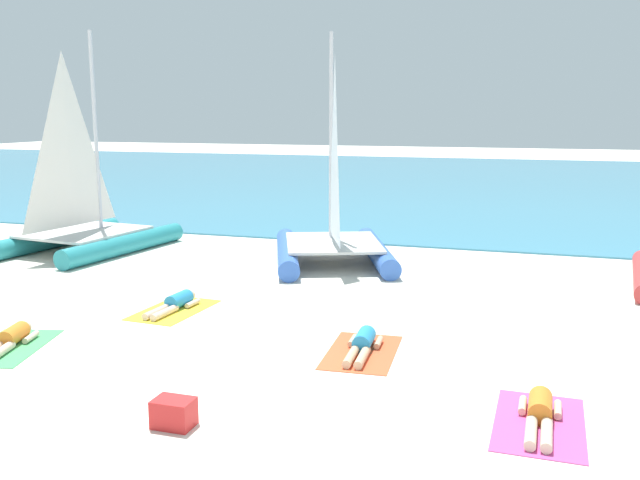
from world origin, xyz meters
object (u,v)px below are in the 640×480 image
Objects in this scene: sailboat_teal at (86,220)px; sailboat_blue at (333,230)px; towel_leftmost at (9,347)px; sunbather_center_right at (363,344)px; towel_center_right at (362,352)px; cooler_box at (174,413)px; towel_rightmost at (539,423)px; sunbather_rightmost at (540,412)px; sunbather_leftmost at (10,339)px; towel_center_left at (174,310)px; sunbather_center_left at (175,303)px.

sailboat_blue is (7.05, 0.65, -0.03)m from sailboat_teal.
towel_leftmost is 5.92m from sunbather_center_right.
cooler_box reaches higher than towel_center_right.
sailboat_teal is 3.21× the size of towel_rightmost.
towel_leftmost is 1.00× the size of towel_rightmost.
sailboat_blue is 3.10× the size of towel_rightmost.
towel_center_right is 1.22× the size of sunbather_rightmost.
sailboat_blue reaches higher than towel_center_right.
towel_rightmost is at bearing -17.31° from sunbather_leftmost.
towel_center_left is at bearing -33.40° from sailboat_teal.
sunbather_rightmost is 3.12× the size of cooler_box.
towel_rightmost is (5.22, -8.35, -0.87)m from sailboat_blue.
sunbather_center_right is 0.82× the size of towel_rightmost.
towel_center_left is at bearing -90.00° from sunbather_center_left.
sunbather_leftmost is at bearing 104.65° from towel_leftmost.
towel_leftmost is (3.78, -7.37, -0.90)m from sailboat_teal.
sunbather_rightmost reaches higher than towel_center_left.
towel_leftmost is at bearing -114.11° from sunbather_center_left.
cooler_box is (-4.37, -1.46, 0.17)m from towel_rightmost.
cooler_box is (-1.57, -3.42, 0.05)m from sunbather_center_right.
towel_center_left and towel_rightmost have the same top height.
sailboat_teal reaches higher than sunbather_center_right.
towel_center_left is at bearing 157.01° from sunbather_rightmost.
towel_center_left is 4.34m from sunbather_center_right.
sailboat_blue is 9.82m from sunbather_rightmost.
sunbather_leftmost reaches higher than towel_rightmost.
towel_rightmost is at bearing 18.48° from cooler_box.
towel_leftmost is at bearing -133.55° from sailboat_blue.
towel_center_right is at bearing 147.74° from sunbather_rightmost.
sailboat_teal is 11.10m from sunbather_center_right.
sunbather_leftmost and sunbather_center_left have the same top height.
sailboat_teal is at bearing 102.59° from sunbather_leftmost.
sailboat_teal reaches higher than sunbather_leftmost.
towel_leftmost is 8.49m from sunbather_rightmost.
sailboat_teal reaches higher than towel_center_right.
sailboat_blue is 8.64m from sunbather_leftmost.
sunbather_center_left and sunbather_center_right have the same top height.
sunbather_leftmost reaches higher than towel_center_left.
sailboat_blue is at bearing 123.11° from sunbather_rightmost.
sailboat_teal is at bearing 145.02° from sunbather_center_right.
sunbather_center_left is 1.00× the size of sunbather_rightmost.
sunbather_leftmost is 8.51m from towel_rightmost.
sunbather_rightmost is (6.96, -3.15, 0.00)m from sunbather_center_left.
towel_center_right is (2.42, -6.46, -0.87)m from sailboat_blue.
sunbather_rightmost is at bearing -1.78° from towel_leftmost.
sailboat_blue is 3.78× the size of sunbather_rightmost.
sailboat_blue is at bearing 71.38° from towel_center_left.
cooler_box is at bearing -115.19° from towel_center_right.
towel_center_left is at bearing 46.19° from sunbather_leftmost.
sunbather_leftmost is 0.99× the size of sunbather_rightmost.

